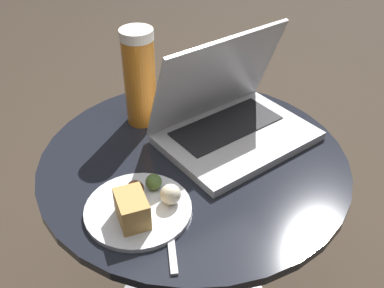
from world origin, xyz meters
name	(u,v)px	position (x,y,z in m)	size (l,w,h in m)	color
table	(193,217)	(0.00, 0.00, 0.38)	(0.64, 0.64, 0.56)	#9E9EA3
laptop	(230,117)	(0.11, 0.03, 0.60)	(0.34, 0.25, 0.23)	silver
beer_glass	(140,78)	(-0.03, 0.18, 0.67)	(0.07, 0.07, 0.22)	#C6701E
snack_plate	(140,205)	(-0.17, -0.08, 0.57)	(0.19, 0.19, 0.06)	silver
fork	(169,227)	(-0.14, -0.14, 0.56)	(0.09, 0.17, 0.00)	silver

